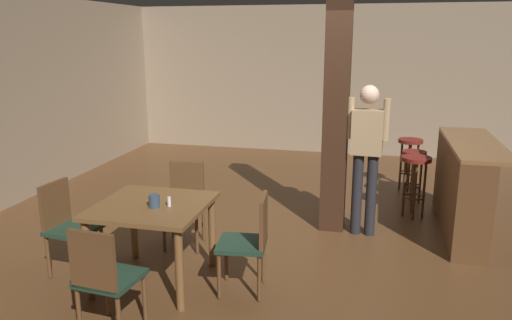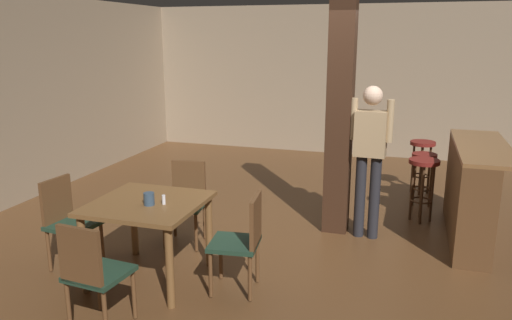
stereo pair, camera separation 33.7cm
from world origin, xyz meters
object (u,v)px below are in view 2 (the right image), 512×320
object	(u,v)px
standing_person	(370,151)
bar_stool_far	(422,154)
salt_shaker	(164,200)
bar_counter	(469,190)
chair_west	(67,218)
chair_south	(92,271)
bar_stool_mid	(424,168)
dining_table	(148,214)
chair_east	(243,238)
napkin_cup	(149,199)
bar_stool_near	(423,175)
chair_north	(186,198)

from	to	relation	value
standing_person	bar_stool_far	xyz separation A→B (m)	(0.60, 1.91, -0.43)
salt_shaker	bar_counter	bearing A→B (deg)	36.31
chair_west	salt_shaker	distance (m)	1.10
chair_south	bar_stool_mid	distance (m)	4.53
dining_table	chair_south	xyz separation A→B (m)	(0.03, -0.91, -0.13)
chair_south	bar_stool_far	xyz separation A→B (m)	(2.41, 4.45, 0.07)
chair_south	chair_west	bearing A→B (deg)	135.77
chair_east	napkin_cup	size ratio (longest dim) A/B	7.76
salt_shaker	bar_stool_near	world-z (taller)	salt_shaker
dining_table	bar_stool_far	distance (m)	4.30
bar_counter	bar_stool_mid	xyz separation A→B (m)	(-0.47, 0.92, -0.01)
chair_west	napkin_cup	xyz separation A→B (m)	(0.95, -0.06, 0.31)
chair_south	standing_person	bearing A→B (deg)	54.48
chair_south	salt_shaker	bearing A→B (deg)	80.23
salt_shaker	standing_person	distance (m)	2.35
standing_person	bar_stool_far	world-z (taller)	standing_person
salt_shaker	bar_stool_near	xyz separation A→B (m)	(2.26, 2.37, -0.22)
salt_shaker	bar_counter	size ratio (longest dim) A/B	0.05
chair_north	bar_stool_near	size ratio (longest dim) A/B	1.14
chair_north	chair_south	size ratio (longest dim) A/B	1.00
chair_south	bar_stool_near	world-z (taller)	chair_south
chair_south	salt_shaker	world-z (taller)	chair_south
chair_east	bar_stool_far	size ratio (longest dim) A/B	1.16
standing_person	bar_stool_near	distance (m)	1.02
salt_shaker	napkin_cup	bearing A→B (deg)	-153.64
dining_table	bar_stool_far	bearing A→B (deg)	55.44
chair_west	napkin_cup	distance (m)	1.00
chair_east	standing_person	size ratio (longest dim) A/B	0.52
napkin_cup	bar_counter	size ratio (longest dim) A/B	0.06
chair_west	chair_north	world-z (taller)	same
standing_person	bar_stool_mid	size ratio (longest dim) A/B	2.37
chair_south	bar_stool_mid	xyz separation A→B (m)	(2.43, 3.83, 0.03)
chair_east	bar_stool_near	xyz separation A→B (m)	(1.53, 2.32, 0.09)
chair_north	bar_counter	distance (m)	3.17
dining_table	bar_stool_mid	distance (m)	3.82
bar_stool_near	salt_shaker	bearing A→B (deg)	-133.64
napkin_cup	bar_stool_near	distance (m)	3.40
chair_west	bar_stool_far	size ratio (longest dim) A/B	1.16
dining_table	napkin_cup	world-z (taller)	napkin_cup
bar_stool_near	bar_stool_far	xyz separation A→B (m)	(-0.00, 1.19, -0.02)
chair_north	dining_table	bearing A→B (deg)	-87.37
chair_south	chair_east	world-z (taller)	same
dining_table	bar_counter	xyz separation A→B (m)	(2.93, 1.99, -0.09)
dining_table	salt_shaker	world-z (taller)	salt_shaker
bar_stool_mid	bar_stool_far	distance (m)	0.62
chair_south	standing_person	distance (m)	3.16
salt_shaker	bar_stool_far	distance (m)	4.22
bar_stool_near	chair_west	bearing A→B (deg)	-144.51
chair_north	napkin_cup	xyz separation A→B (m)	(0.11, -0.97, 0.31)
dining_table	bar_stool_near	size ratio (longest dim) A/B	1.26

